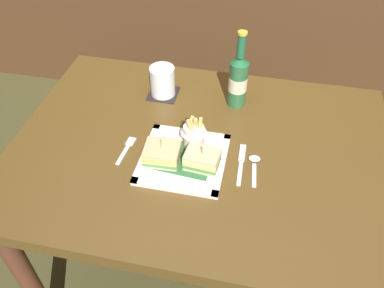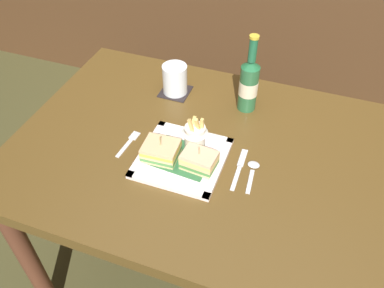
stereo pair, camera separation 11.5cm
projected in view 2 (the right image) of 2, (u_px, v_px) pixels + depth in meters
The scene contains 12 objects.
ground_plane at pixel (199, 269), 1.71m from camera, with size 6.00×6.00×0.00m, color #454222.
dining_table at pixel (201, 169), 1.26m from camera, with size 1.15×0.83×0.73m.
square_plate at pixel (182, 158), 1.16m from camera, with size 0.24×0.24×0.02m.
sandwich_half_left at pixel (161, 151), 1.14m from camera, with size 0.10×0.09×0.08m.
sandwich_half_right at pixel (199, 160), 1.11m from camera, with size 0.10×0.08×0.08m.
fries_cup at pixel (195, 133), 1.15m from camera, with size 0.08×0.08×0.12m.
beer_bottle at pixel (249, 84), 1.27m from camera, with size 0.06×0.06×0.27m.
drink_coaster at pixel (175, 92), 1.40m from camera, with size 0.10×0.10×0.00m, color black.
water_glass at pixel (175, 81), 1.37m from camera, with size 0.09×0.09×0.10m.
fork at pixel (129, 142), 1.21m from camera, with size 0.03×0.12×0.00m.
knife at pixel (240, 167), 1.14m from camera, with size 0.02×0.17×0.00m.
spoon at pixel (253, 169), 1.13m from camera, with size 0.04×0.12×0.01m.
Camera 2 is at (0.26, -0.81, 1.57)m, focal length 36.98 mm.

